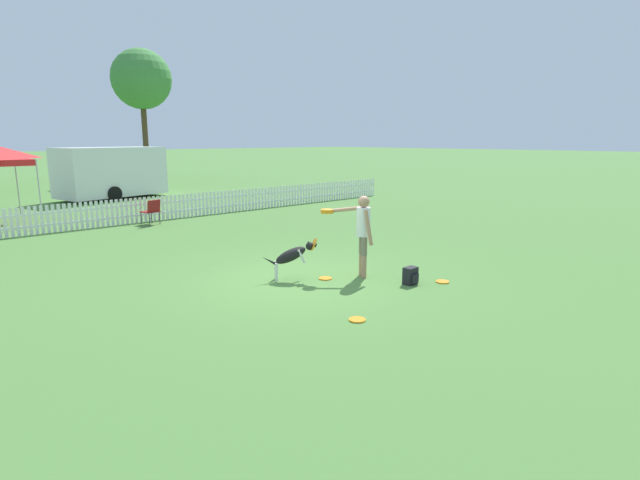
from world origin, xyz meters
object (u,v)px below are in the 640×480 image
at_px(frisbee_near_handler, 357,320).
at_px(folding_chair_center, 152,210).
at_px(leaping_dog, 293,255).
at_px(backpack_on_grass, 411,276).
at_px(frisbee_near_dog, 325,278).
at_px(equipment_trailer, 111,172).
at_px(handler_person, 361,226).
at_px(frisbee_midfield, 442,282).
at_px(tree_right_grove, 141,80).

bearing_deg(frisbee_near_handler, folding_chair_center, 81.59).
xyz_separation_m(leaping_dog, backpack_on_grass, (1.46, -1.81, -0.34)).
bearing_deg(frisbee_near_dog, equipment_trailer, 82.67).
xyz_separation_m(handler_person, frisbee_near_dog, (-0.65, 0.35, -1.04)).
bearing_deg(frisbee_near_handler, handler_person, 41.55).
relative_size(backpack_on_grass, equipment_trailer, 0.06).
bearing_deg(frisbee_near_dog, leaping_dog, 140.88).
xyz_separation_m(backpack_on_grass, folding_chair_center, (-0.64, 10.01, 0.33)).
bearing_deg(frisbee_midfield, backpack_on_grass, 148.23).
height_order(frisbee_near_dog, equipment_trailer, equipment_trailer).
height_order(leaping_dog, backpack_on_grass, leaping_dog).
relative_size(backpack_on_grass, tree_right_grove, 0.04).
bearing_deg(backpack_on_grass, frisbee_near_dog, 124.30).
relative_size(frisbee_near_dog, equipment_trailer, 0.05).
xyz_separation_m(handler_person, leaping_dog, (-1.15, 0.77, -0.54)).
height_order(frisbee_near_handler, backpack_on_grass, backpack_on_grass).
bearing_deg(folding_chair_center, leaping_dog, 71.50).
xyz_separation_m(leaping_dog, equipment_trailer, (2.67, 16.41, 0.75)).
xyz_separation_m(frisbee_near_dog, folding_chair_center, (0.32, 8.61, 0.48)).
height_order(handler_person, backpack_on_grass, handler_person).
distance_m(frisbee_near_handler, backpack_on_grass, 2.31).
bearing_deg(tree_right_grove, frisbee_midfield, -102.68).
bearing_deg(leaping_dog, backpack_on_grass, 73.04).
distance_m(handler_person, backpack_on_grass, 1.40).
distance_m(frisbee_near_dog, backpack_on_grass, 1.70).
bearing_deg(equipment_trailer, leaping_dog, -111.57).
distance_m(frisbee_near_handler, frisbee_midfield, 2.80).
height_order(frisbee_near_dog, backpack_on_grass, backpack_on_grass).
relative_size(leaping_dog, frisbee_near_dog, 3.81).
bearing_deg(equipment_trailer, tree_right_grove, 43.94).
xyz_separation_m(leaping_dog, frisbee_midfield, (2.03, -2.17, -0.50)).
height_order(leaping_dog, frisbee_midfield, leaping_dog).
height_order(frisbee_midfield, tree_right_grove, tree_right_grove).
xyz_separation_m(frisbee_near_dog, tree_right_grove, (7.50, 24.81, 6.44)).
xyz_separation_m(handler_person, equipment_trailer, (1.52, 17.17, 0.21)).
bearing_deg(leaping_dog, frisbee_near_handler, 17.15).
bearing_deg(frisbee_near_handler, equipment_trailer, 79.72).
xyz_separation_m(frisbee_near_handler, equipment_trailer, (3.42, 18.86, 1.25)).
bearing_deg(tree_right_grove, frisbee_near_dog, -106.82).
relative_size(frisbee_near_dog, backpack_on_grass, 0.78).
bearing_deg(equipment_trailer, frisbee_near_dog, -109.65).
height_order(leaping_dog, frisbee_near_dog, leaping_dog).
bearing_deg(frisbee_near_dog, folding_chair_center, 87.90).
bearing_deg(frisbee_near_handler, frisbee_near_dog, 58.35).
distance_m(frisbee_midfield, tree_right_grove, 27.98).
bearing_deg(frisbee_near_handler, frisbee_midfield, 5.90).
height_order(folding_chair_center, tree_right_grove, tree_right_grove).
distance_m(leaping_dog, frisbee_near_handler, 2.61).
xyz_separation_m(folding_chair_center, tree_right_grove, (7.19, 16.20, 5.96)).
xyz_separation_m(equipment_trailer, tree_right_grove, (5.34, 7.99, 5.18)).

